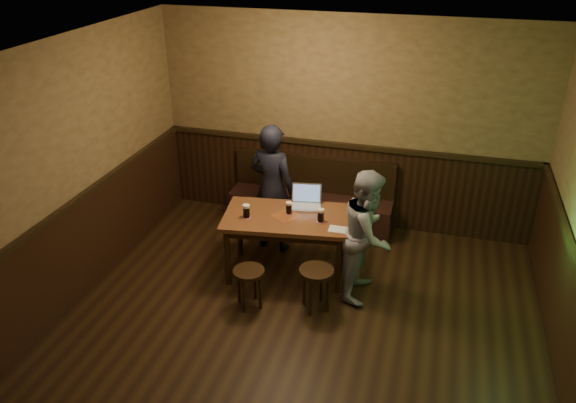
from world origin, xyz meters
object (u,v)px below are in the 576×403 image
at_px(stool_right, 316,277).
at_px(pint_right, 321,215).
at_px(pub_table, 286,223).
at_px(person_grey, 368,234).
at_px(laptop, 306,201).
at_px(pint_mid, 289,208).
at_px(pint_left, 246,211).
at_px(person_suit, 272,188).
at_px(bench, 311,204).
at_px(stool_left, 249,277).

bearing_deg(stool_right, pint_right, 99.39).
height_order(pub_table, person_grey, person_grey).
height_order(pint_right, laptop, laptop).
distance_m(pint_mid, laptop, 0.29).
distance_m(stool_right, person_grey, 0.73).
bearing_deg(pint_left, pint_mid, 26.69).
bearing_deg(person_suit, bench, -103.53).
distance_m(pub_table, pint_mid, 0.18).
distance_m(stool_left, person_suit, 1.34).
relative_size(pint_mid, person_suit, 0.09).
bearing_deg(bench, stool_left, -96.05).
height_order(bench, pub_table, bench).
bearing_deg(pub_table, pint_mid, 68.32).
relative_size(stool_left, person_suit, 0.28).
relative_size(stool_right, pint_left, 3.08).
xyz_separation_m(bench, stool_left, (-0.21, -1.96, 0.06)).
bearing_deg(pint_left, person_suit, 82.05).
xyz_separation_m(bench, pint_left, (-0.42, -1.38, 0.54)).
bearing_deg(pint_right, bench, 108.01).
height_order(laptop, person_grey, person_grey).
distance_m(stool_left, pint_left, 0.78).
xyz_separation_m(person_suit, person_grey, (1.28, -0.65, -0.09)).
bearing_deg(stool_left, pint_mid, 74.43).
xyz_separation_m(pub_table, stool_right, (0.50, -0.59, -0.27)).
xyz_separation_m(stool_right, person_grey, (0.46, 0.45, 0.35)).
distance_m(pub_table, stool_left, 0.82).
relative_size(stool_right, person_suit, 0.30).
xyz_separation_m(pub_table, laptop, (0.15, 0.31, 0.16)).
bearing_deg(pint_right, person_suit, 143.57).
bearing_deg(person_grey, pint_right, 83.80).
bearing_deg(pub_table, stool_left, -113.96).
height_order(bench, pint_right, bench).
relative_size(stool_left, pint_right, 2.91).
xyz_separation_m(pint_left, pint_mid, (0.44, 0.22, -0.01)).
relative_size(stool_left, stool_right, 0.92).
xyz_separation_m(stool_right, pint_left, (-0.92, 0.42, 0.45)).
relative_size(laptop, person_grey, 0.26).
height_order(bench, stool_right, bench).
bearing_deg(bench, pint_left, -107.04).
bearing_deg(pint_mid, stool_left, -105.57).
bearing_deg(stool_left, laptop, 70.97).
relative_size(pub_table, pint_right, 9.69).
bearing_deg(bench, pub_table, -90.00).
height_order(pub_table, person_suit, person_suit).
bearing_deg(person_grey, stool_right, 139.52).
distance_m(person_suit, person_grey, 1.44).
bearing_deg(person_grey, pint_mid, 83.30).
xyz_separation_m(pub_table, stool_left, (-0.21, -0.74, -0.30)).
bearing_deg(laptop, pint_mid, -128.76).
bearing_deg(laptop, person_grey, -38.64).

